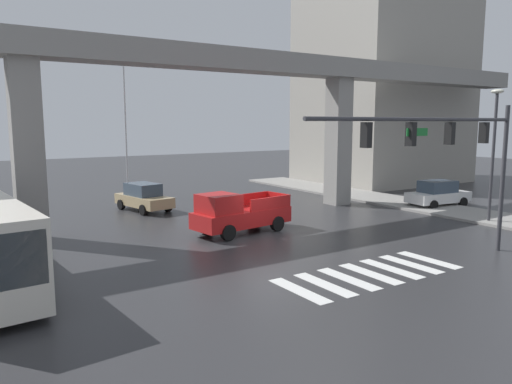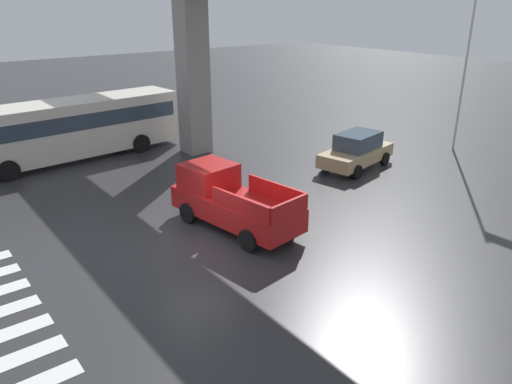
{
  "view_description": "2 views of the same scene",
  "coord_description": "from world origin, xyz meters",
  "px_view_note": "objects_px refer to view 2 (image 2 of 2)",
  "views": [
    {
      "loc": [
        -12.89,
        -18.45,
        5.49
      ],
      "look_at": [
        -0.87,
        -0.01,
        2.34
      ],
      "focal_mm": 34.16,
      "sensor_mm": 36.0,
      "label": 1
    },
    {
      "loc": [
        12.7,
        -7.18,
        7.7
      ],
      "look_at": [
        0.72,
        2.05,
        1.72
      ],
      "focal_mm": 34.3,
      "sensor_mm": 36.0,
      "label": 2
    }
  ],
  "objects_px": {
    "pickup_truck": "(230,200)",
    "sedan_tan": "(357,151)",
    "flagpole": "(472,33)",
    "city_bus": "(74,125)"
  },
  "relations": [
    {
      "from": "city_bus",
      "to": "sedan_tan",
      "type": "bearing_deg",
      "value": 46.1
    },
    {
      "from": "pickup_truck",
      "to": "flagpole",
      "type": "distance_m",
      "value": 16.09
    },
    {
      "from": "sedan_tan",
      "to": "flagpole",
      "type": "bearing_deg",
      "value": 79.02
    },
    {
      "from": "city_bus",
      "to": "sedan_tan",
      "type": "relative_size",
      "value": 2.41
    },
    {
      "from": "pickup_truck",
      "to": "sedan_tan",
      "type": "distance_m",
      "value": 8.8
    },
    {
      "from": "flagpole",
      "to": "sedan_tan",
      "type": "bearing_deg",
      "value": -100.98
    },
    {
      "from": "pickup_truck",
      "to": "flagpole",
      "type": "bearing_deg",
      "value": 91.43
    },
    {
      "from": "sedan_tan",
      "to": "pickup_truck",
      "type": "bearing_deg",
      "value": -79.1
    },
    {
      "from": "pickup_truck",
      "to": "flagpole",
      "type": "relative_size",
      "value": 0.5
    },
    {
      "from": "pickup_truck",
      "to": "sedan_tan",
      "type": "bearing_deg",
      "value": 100.9
    }
  ]
}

